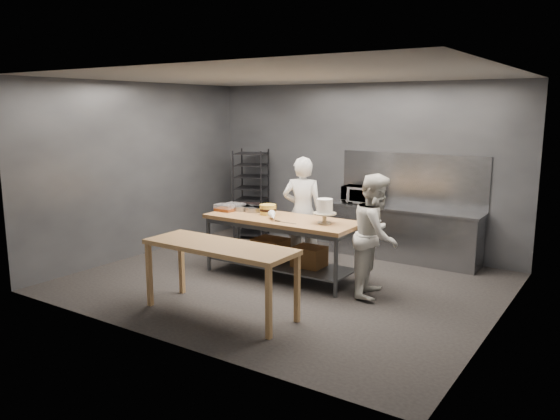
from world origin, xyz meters
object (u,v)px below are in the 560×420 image
object	(u,v)px
work_table	(284,240)
layer_cake	(268,210)
chef_behind	(303,212)
near_counter	(220,251)
microwave	(359,195)
chef_right	(376,235)
speed_rack	(251,195)
frosted_cake_stand	(325,208)

from	to	relation	value
work_table	layer_cake	xyz separation A→B (m)	(-0.34, 0.08, 0.43)
work_table	chef_behind	xyz separation A→B (m)	(-0.06, 0.64, 0.33)
work_table	near_counter	bearing A→B (deg)	-83.84
near_counter	microwave	size ratio (longest dim) A/B	3.69
work_table	chef_behind	bearing A→B (deg)	94.92
chef_right	layer_cake	xyz separation A→B (m)	(-1.86, 0.08, 0.15)
layer_cake	speed_rack	bearing A→B (deg)	132.81
chef_right	layer_cake	distance (m)	1.86
layer_cake	frosted_cake_stand	bearing A→B (deg)	-5.14
frosted_cake_stand	layer_cake	world-z (taller)	frosted_cake_stand
chef_right	layer_cake	bearing A→B (deg)	75.00
microwave	layer_cake	distance (m)	1.97
speed_rack	frosted_cake_stand	distance (m)	3.30
speed_rack	layer_cake	world-z (taller)	speed_rack
microwave	chef_right	bearing A→B (deg)	-58.44
chef_right	microwave	xyz separation A→B (m)	(-1.19, 1.94, 0.20)
near_counter	frosted_cake_stand	world-z (taller)	frosted_cake_stand
near_counter	layer_cake	size ratio (longest dim) A/B	7.83
work_table	frosted_cake_stand	size ratio (longest dim) A/B	6.65
chef_behind	frosted_cake_stand	distance (m)	1.04
microwave	layer_cake	xyz separation A→B (m)	(-0.67, -1.86, -0.05)
chef_behind	frosted_cake_stand	bearing A→B (deg)	119.72
near_counter	chef_behind	distance (m)	2.39
microwave	chef_behind	bearing A→B (deg)	-106.28
speed_rack	chef_behind	xyz separation A→B (m)	(1.94, -1.21, 0.04)
chef_behind	layer_cake	world-z (taller)	chef_behind
microwave	frosted_cake_stand	world-z (taller)	frosted_cake_stand
near_counter	microwave	distance (m)	3.68
microwave	frosted_cake_stand	bearing A→B (deg)	-78.63
work_table	chef_behind	size ratio (longest dim) A/B	1.33
layer_cake	work_table	bearing A→B (deg)	-12.78
work_table	chef_right	xyz separation A→B (m)	(1.51, -0.00, 0.28)
chef_behind	work_table	bearing A→B (deg)	75.25
speed_rack	frosted_cake_stand	xyz separation A→B (m)	(2.71, -1.87, 0.29)
work_table	frosted_cake_stand	distance (m)	0.92
chef_right	work_table	bearing A→B (deg)	77.41
work_table	layer_cake	distance (m)	0.55
speed_rack	chef_right	world-z (taller)	speed_rack
speed_rack	chef_behind	world-z (taller)	chef_behind
speed_rack	layer_cake	xyz separation A→B (m)	(1.65, -1.78, 0.14)
near_counter	frosted_cake_stand	bearing A→B (deg)	72.95
near_counter	speed_rack	bearing A→B (deg)	121.24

